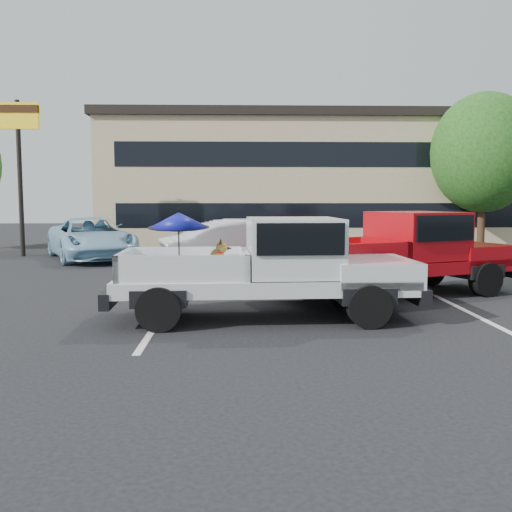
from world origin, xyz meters
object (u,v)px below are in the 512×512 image
object	(u,v)px
motel_sign	(18,136)
silver_sedan	(259,252)
blue_suv	(91,239)
tree_back	(372,160)
silver_pickup	(280,263)
tree_right	(484,153)
red_pickup	(410,249)

from	to	relation	value
motel_sign	silver_sedan	xyz separation A→B (m)	(8.99, -7.50, -3.81)
motel_sign	blue_suv	size ratio (longest dim) A/B	1.08
tree_back	silver_sedan	distance (m)	19.19
motel_sign	silver_pickup	world-z (taller)	motel_sign
motel_sign	blue_suv	bearing A→B (deg)	-23.34
silver_sedan	blue_suv	bearing A→B (deg)	29.07
tree_right	blue_suv	xyz separation A→B (m)	(-16.00, -3.30, -3.44)
tree_right	silver_pickup	xyz separation A→B (m)	(-9.76, -13.99, -3.16)
tree_right	tree_back	world-z (taller)	tree_back
tree_back	silver_sedan	xyz separation A→B (m)	(-7.01, -17.50, -3.57)
tree_back	silver_pickup	world-z (taller)	tree_back
blue_suv	tree_back	bearing A→B (deg)	16.46
silver_pickup	red_pickup	xyz separation A→B (m)	(3.22, 2.64, 0.00)
motel_sign	blue_suv	distance (m)	5.07
tree_right	silver_pickup	bearing A→B (deg)	-124.89
silver_pickup	blue_suv	bearing A→B (deg)	118.11
red_pickup	motel_sign	bearing A→B (deg)	121.61
red_pickup	blue_suv	xyz separation A→B (m)	(-9.46, 8.06, -0.28)
silver_sedan	blue_suv	world-z (taller)	silver_sedan
motel_sign	blue_suv	world-z (taller)	motel_sign
motel_sign	silver_sedan	distance (m)	12.31
tree_back	blue_suv	size ratio (longest dim) A/B	1.28
tree_right	red_pickup	distance (m)	13.48
tree_right	silver_pickup	world-z (taller)	tree_right
motel_sign	silver_sedan	world-z (taller)	motel_sign
blue_suv	tree_right	bearing A→B (deg)	-12.89
motel_sign	silver_pickup	bearing A→B (deg)	-52.39
tree_back	silver_pickup	size ratio (longest dim) A/B	1.23
red_pickup	silver_sedan	world-z (taller)	red_pickup
tree_back	blue_suv	distance (m)	17.60
silver_pickup	tree_back	bearing A→B (deg)	70.78
silver_sedan	tree_back	bearing A→B (deg)	-36.74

